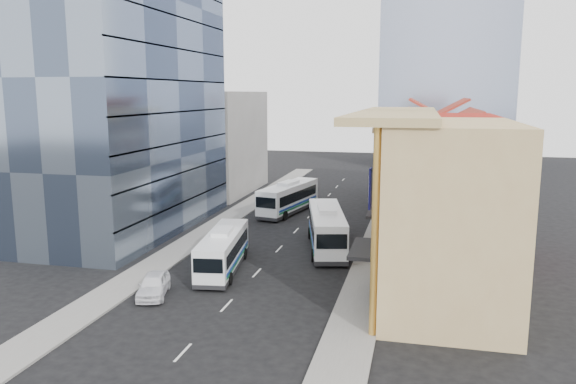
% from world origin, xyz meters
% --- Properties ---
extents(ground, '(200.00, 200.00, 0.00)m').
position_xyz_m(ground, '(0.00, 0.00, 0.00)').
color(ground, black).
rests_on(ground, ground).
extents(sidewalk_right, '(3.00, 90.00, 0.15)m').
position_xyz_m(sidewalk_right, '(8.50, 22.00, 0.07)').
color(sidewalk_right, slate).
rests_on(sidewalk_right, ground).
extents(sidewalk_left, '(3.00, 90.00, 0.15)m').
position_xyz_m(sidewalk_left, '(-8.50, 22.00, 0.07)').
color(sidewalk_left, slate).
rests_on(sidewalk_left, ground).
extents(shophouse_tan, '(8.00, 14.00, 12.00)m').
position_xyz_m(shophouse_tan, '(14.00, 5.00, 6.00)').
color(shophouse_tan, tan).
rests_on(shophouse_tan, ground).
extents(shophouse_red, '(8.00, 10.00, 12.00)m').
position_xyz_m(shophouse_red, '(14.00, 17.00, 6.00)').
color(shophouse_red, '#AB1F13').
rests_on(shophouse_red, ground).
extents(shophouse_cream_near, '(8.00, 9.00, 10.00)m').
position_xyz_m(shophouse_cream_near, '(14.00, 26.50, 5.00)').
color(shophouse_cream_near, beige).
rests_on(shophouse_cream_near, ground).
extents(shophouse_cream_mid, '(8.00, 9.00, 10.00)m').
position_xyz_m(shophouse_cream_mid, '(14.00, 35.50, 5.00)').
color(shophouse_cream_mid, beige).
rests_on(shophouse_cream_mid, ground).
extents(shophouse_cream_far, '(8.00, 12.00, 11.00)m').
position_xyz_m(shophouse_cream_far, '(14.00, 46.00, 5.50)').
color(shophouse_cream_far, beige).
rests_on(shophouse_cream_far, ground).
extents(office_tower, '(12.00, 26.00, 30.00)m').
position_xyz_m(office_tower, '(-17.00, 19.00, 15.00)').
color(office_tower, '#3A465C').
rests_on(office_tower, ground).
extents(office_block_far, '(10.00, 18.00, 14.00)m').
position_xyz_m(office_block_far, '(-16.00, 42.00, 7.00)').
color(office_block_far, gray).
rests_on(office_block_far, ground).
extents(bus_left_near, '(3.91, 10.63, 3.33)m').
position_xyz_m(bus_left_near, '(-2.77, 8.06, 1.67)').
color(bus_left_near, white).
rests_on(bus_left_near, ground).
extents(bus_left_far, '(5.04, 11.96, 3.74)m').
position_xyz_m(bus_left_far, '(-2.75, 30.29, 1.87)').
color(bus_left_far, white).
rests_on(bus_left_far, ground).
extents(bus_right, '(5.51, 12.35, 3.86)m').
position_xyz_m(bus_right, '(4.13, 16.04, 1.93)').
color(bus_right, white).
rests_on(bus_right, ground).
extents(sedan_left, '(3.05, 4.93, 1.56)m').
position_xyz_m(sedan_left, '(-5.50, 1.57, 0.78)').
color(sedan_left, white).
rests_on(sedan_left, ground).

